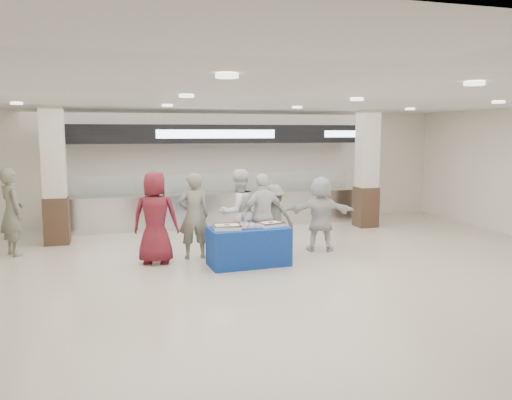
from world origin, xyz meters
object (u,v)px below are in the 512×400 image
object	(u,v)px
cupcake_tray	(247,226)
soldier_bg	(12,212)
soldier_a	(194,216)
civilian_maroon	(155,218)
display_table	(249,246)
chef_short	(263,215)
chef_tall	(238,212)
civilian_white	(321,214)
soldier_b	(274,218)
sheet_cake_left	(227,227)
sheet_cake_right	(271,224)

from	to	relation	value
cupcake_tray	soldier_bg	world-z (taller)	soldier_bg
soldier_a	civilian_maroon	bearing A→B (deg)	11.82
display_table	chef_short	size ratio (longest dim) A/B	0.89
chef_tall	civilian_white	xyz separation A→B (m)	(1.84, -0.09, -0.09)
soldier_bg	soldier_b	bearing A→B (deg)	-133.03
sheet_cake_left	civilian_white	distance (m)	2.42
display_table	soldier_bg	size ratio (longest dim) A/B	0.83
soldier_a	cupcake_tray	bearing A→B (deg)	137.00
sheet_cake_right	chef_short	world-z (taller)	chef_short
display_table	civilian_maroon	size ratio (longest dim) A/B	0.84
sheet_cake_left	chef_short	xyz separation A→B (m)	(0.92, 0.69, 0.07)
display_table	civilian_white	bearing A→B (deg)	19.25
chef_short	soldier_bg	distance (m)	5.31
display_table	soldier_bg	world-z (taller)	soldier_bg
soldier_a	soldier_b	bearing A→B (deg)	-178.94
chef_tall	chef_short	bearing A→B (deg)	137.40
soldier_b	civilian_white	bearing A→B (deg)	166.27
soldier_a	chef_short	xyz separation A→B (m)	(1.43, -0.19, -0.02)
display_table	civilian_maroon	bearing A→B (deg)	156.43
sheet_cake_left	soldier_b	world-z (taller)	soldier_b
soldier_bg	sheet_cake_left	bearing A→B (deg)	-148.02
display_table	soldier_b	world-z (taller)	soldier_b
soldier_b	soldier_bg	world-z (taller)	soldier_bg
soldier_a	civilian_white	distance (m)	2.79
display_table	civilian_white	size ratio (longest dim) A/B	0.94
sheet_cake_right	chef_tall	xyz separation A→B (m)	(-0.46, 0.83, 0.12)
sheet_cake_right	chef_short	distance (m)	0.61
sheet_cake_right	civilian_white	distance (m)	1.57
sheet_cake_right	civilian_maroon	xyz separation A→B (m)	(-2.20, 0.61, 0.12)
civilian_maroon	soldier_b	bearing A→B (deg)	-159.29
cupcake_tray	soldier_b	distance (m)	1.23
soldier_b	sheet_cake_left	bearing A→B (deg)	32.34
soldier_a	chef_tall	xyz separation A→B (m)	(0.95, 0.03, 0.02)
civilian_maroon	civilian_white	world-z (taller)	civilian_maroon
cupcake_tray	civilian_white	size ratio (longest dim) A/B	0.28
chef_tall	chef_short	distance (m)	0.53
sheet_cake_right	chef_tall	bearing A→B (deg)	118.94
cupcake_tray	soldier_a	xyz separation A→B (m)	(-0.92, 0.81, 0.11)
sheet_cake_right	soldier_b	xyz separation A→B (m)	(0.35, 0.89, -0.06)
sheet_cake_right	soldier_b	bearing A→B (deg)	68.61
sheet_cake_left	soldier_a	xyz separation A→B (m)	(-0.51, 0.88, 0.09)
chef_short	cupcake_tray	bearing A→B (deg)	37.34
display_table	soldier_bg	distance (m)	5.11
civilian_white	display_table	bearing A→B (deg)	40.91
soldier_a	chef_tall	bearing A→B (deg)	179.96
display_table	civilian_white	distance (m)	2.05
chef_short	display_table	bearing A→B (deg)	39.64
civilian_maroon	soldier_bg	distance (m)	3.24
chef_tall	civilian_white	world-z (taller)	chef_tall
cupcake_tray	soldier_b	size ratio (longest dim) A/B	0.31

